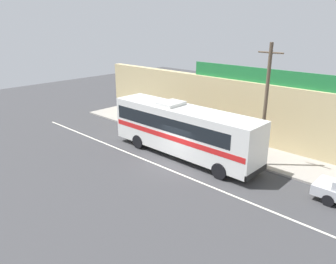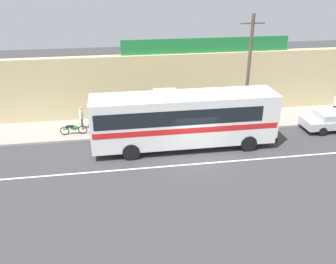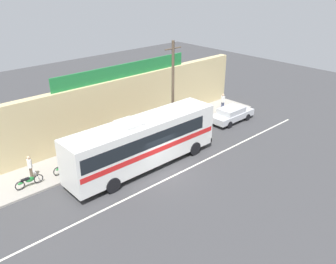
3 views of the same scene
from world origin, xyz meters
TOP-DOWN VIEW (x-y plane):
  - ground_plane at (0.00, 0.00)m, footprint 70.00×70.00m
  - sidewalk_slab at (0.00, 5.20)m, footprint 30.00×3.60m
  - storefront_facade at (0.00, 7.35)m, footprint 30.00×0.70m
  - storefront_billboard at (2.35, 7.35)m, footprint 12.80×0.12m
  - road_center_stripe at (0.00, -0.80)m, footprint 30.00×0.14m
  - intercity_bus at (-0.55, 1.53)m, footprint 11.59×2.60m
  - parked_car at (10.65, 2.55)m, footprint 4.56×1.86m
  - utility_pole at (4.36, 3.74)m, footprint 1.60×0.22m
  - motorcycle_red at (-7.65, 4.32)m, footprint 1.83×0.56m
  - motorcycle_green at (-5.04, 4.35)m, footprint 1.92×0.56m
  - pedestrian_by_curb at (12.10, 4.79)m, footprint 0.30×0.48m
  - pedestrian_far_right at (-3.03, 5.41)m, footprint 0.30×0.48m
  - pedestrian_near_shop at (-7.09, 5.22)m, footprint 0.30×0.48m

SIDE VIEW (x-z plane):
  - ground_plane at x=0.00m, z-range 0.00..0.00m
  - road_center_stripe at x=0.00m, z-range 0.00..0.01m
  - sidewalk_slab at x=0.00m, z-range 0.00..0.14m
  - motorcycle_red at x=-7.65m, z-range 0.09..1.04m
  - motorcycle_green at x=-5.04m, z-range 0.09..1.04m
  - parked_car at x=10.65m, z-range 0.05..1.42m
  - pedestrian_far_right at x=-3.03m, z-range 0.27..1.90m
  - pedestrian_near_shop at x=-7.09m, z-range 0.27..1.92m
  - pedestrian_by_curb at x=12.10m, z-range 0.28..1.95m
  - intercity_bus at x=-0.55m, z-range 0.17..3.96m
  - storefront_facade at x=0.00m, z-range 0.00..4.80m
  - utility_pole at x=4.36m, z-range 0.27..8.12m
  - storefront_billboard at x=2.35m, z-range 4.80..5.90m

